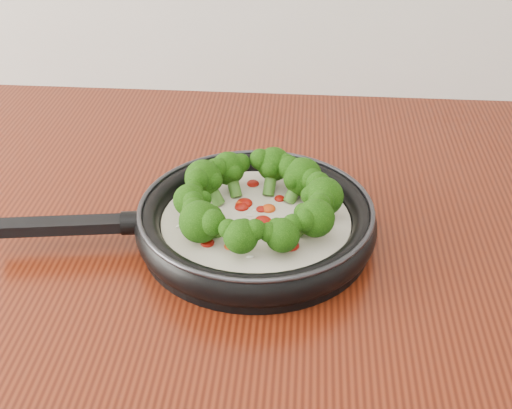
{
  "coord_description": "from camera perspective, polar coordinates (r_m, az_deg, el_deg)",
  "views": [
    {
      "loc": [
        0.15,
        0.38,
        1.38
      ],
      "look_at": [
        0.1,
        1.05,
        0.95
      ],
      "focal_mm": 47.71,
      "sensor_mm": 36.0,
      "label": 1
    }
  ],
  "objects": [
    {
      "name": "skillet",
      "position": [
        0.81,
        -0.14,
        -1.05
      ],
      "size": [
        0.47,
        0.33,
        0.08
      ],
      "color": "black",
      "rests_on": "counter"
    }
  ]
}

